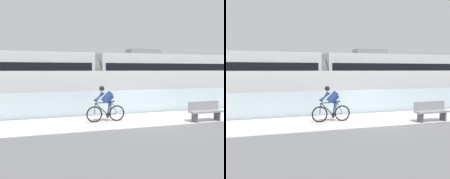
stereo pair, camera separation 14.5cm
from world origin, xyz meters
The scene contains 9 objects.
ground_plane centered at (0.00, 0.00, 0.00)m, with size 200.00×200.00×0.00m, color slate.
bike_path_deck centered at (0.00, 0.00, 0.01)m, with size 32.00×3.20×0.01m, color silver.
glass_parapet centered at (0.00, 1.85, 0.62)m, with size 32.00×0.05×1.24m, color silver.
concrete_barrier_wall centered at (0.00, 3.65, 1.13)m, with size 32.00×0.36×2.26m, color silver.
tram_rail_near centered at (0.00, 6.13, 0.00)m, with size 32.00×0.08×0.01m, color #595654.
tram_rail_far centered at (0.00, 7.57, 0.00)m, with size 32.00×0.08×0.01m, color #595654.
tram centered at (-0.91, 6.85, 1.89)m, with size 22.56×2.54×3.81m.
cyclist_on_bike centered at (-2.12, 0.00, 0.78)m, with size 1.77×0.58×1.61m.
bench centered at (2.17, -1.29, 0.48)m, with size 1.60×0.45×0.89m.
Camera 2 is at (-5.34, -11.08, 2.32)m, focal length 41.93 mm.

